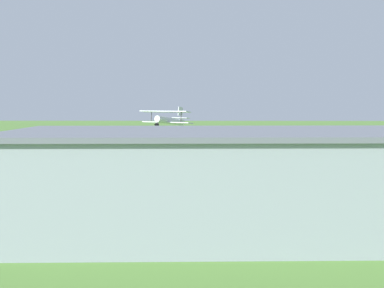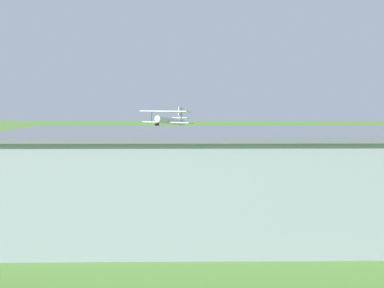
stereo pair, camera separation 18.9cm
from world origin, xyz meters
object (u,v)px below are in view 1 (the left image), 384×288
object	(u,v)px
biplane	(169,120)
car_red	(45,188)
person_beside_truck	(62,183)
person_by_parked_cars	(77,187)
hangar	(253,180)

from	to	relation	value
biplane	car_red	xyz separation A→B (m)	(11.05, 19.15, -6.14)
car_red	person_beside_truck	world-z (taller)	car_red
biplane	person_beside_truck	xyz separation A→B (m)	(10.26, 16.13, -6.20)
biplane	car_red	size ratio (longest dim) A/B	1.65
person_by_parked_cars	biplane	bearing A→B (deg)	-113.85
hangar	car_red	xyz separation A→B (m)	(19.31, -11.31, -2.75)
car_red	person_by_parked_cars	world-z (taller)	car_red
car_red	person_beside_truck	size ratio (longest dim) A/B	2.73
biplane	person_beside_truck	distance (m)	20.10
hangar	biplane	distance (m)	31.75
biplane	hangar	bearing A→B (deg)	105.18
hangar	person_beside_truck	world-z (taller)	hangar
biplane	car_red	world-z (taller)	biplane
hangar	person_by_parked_cars	world-z (taller)	hangar
biplane	person_by_parked_cars	xyz separation A→B (m)	(8.03, 18.17, -6.25)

